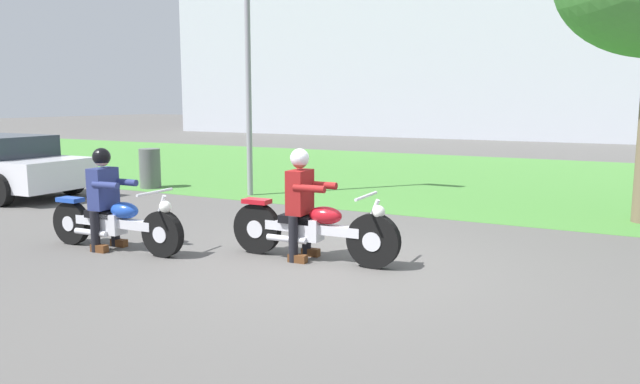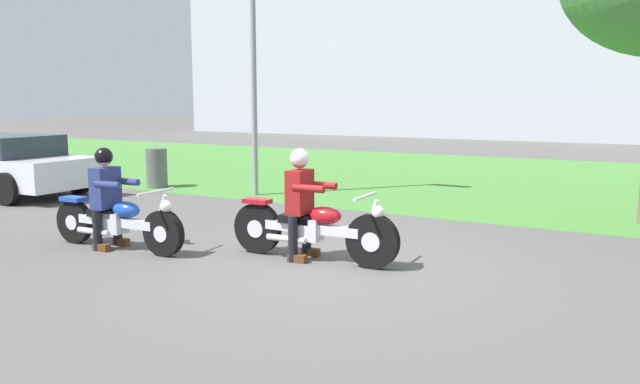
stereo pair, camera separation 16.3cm
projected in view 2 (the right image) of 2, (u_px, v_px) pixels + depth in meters
ground at (323, 266)px, 7.48m from camera, size 120.00×120.00×0.00m
grass_verge at (503, 179)px, 15.77m from camera, size 60.00×12.00×0.01m
stadium_facade at (574, 11)px, 31.88m from camera, size 44.79×8.00×13.18m
motorcycle_lead at (313, 229)px, 7.71m from camera, size 2.32×0.66×0.89m
rider_lead at (301, 195)px, 7.73m from camera, size 0.56×0.48×1.42m
motorcycle_follow at (117, 222)px, 8.30m from camera, size 2.24×0.66×0.86m
rider_follow at (107, 190)px, 8.31m from camera, size 0.56×0.48×1.38m
streetlight_pole at (257, 21)px, 12.51m from camera, size 0.96×0.20×5.78m
trash_can at (157, 168)px, 14.16m from camera, size 0.48×0.48×0.91m
car_parked at (0, 164)px, 13.11m from camera, size 4.44×1.99×1.28m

